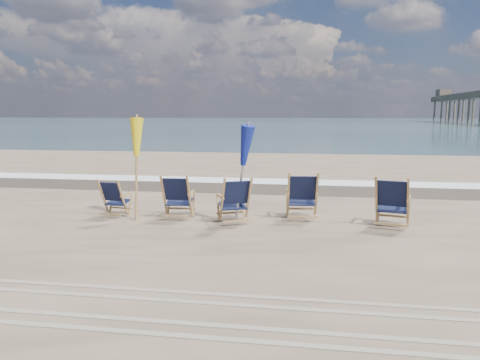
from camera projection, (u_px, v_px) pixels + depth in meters
The scene contains 11 objects.
ocean at pixel (311, 122), 133.45m from camera, with size 400.00×400.00×0.00m, color #3D5A65.
surf_foam at pixel (268, 181), 16.48m from camera, with size 200.00×1.40×0.01m, color silver.
wet_sand_strip at pixel (263, 188), 15.02m from camera, with size 200.00×2.60×0.00m, color #42362A.
tire_tracks at pixel (174, 311), 5.63m from camera, with size 80.00×1.30×0.01m, color gray, non-canonical shape.
beach_chair_0 at pixel (122, 198), 10.65m from camera, with size 0.57×0.65×0.90m, color black, non-canonical shape.
beach_chair_1 at pixel (189, 197), 10.43m from camera, with size 0.67×0.75×1.04m, color black, non-canonical shape.
beach_chair_2 at pixel (249, 200), 10.09m from camera, with size 0.67×0.75×1.04m, color black, non-canonical shape.
beach_chair_3 at pixel (317, 196), 10.34m from camera, with size 0.71×0.80×1.11m, color black, non-canonical shape.
beach_chair_4 at pixel (408, 203), 9.50m from camera, with size 0.71×0.80×1.11m, color black, non-canonical shape.
umbrella_yellow at pixel (136, 143), 10.28m from camera, with size 0.30×0.30×2.26m.
umbrella_blue at pixel (241, 149), 9.90m from camera, with size 0.30×0.30×2.14m.
Camera 1 is at (1.65, -7.96, 2.37)m, focal length 35.00 mm.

